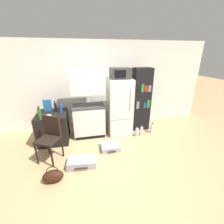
# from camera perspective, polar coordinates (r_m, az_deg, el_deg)

# --- Properties ---
(ground_plane) EXTENTS (24.00, 24.00, 0.00)m
(ground_plane) POSITION_cam_1_polar(r_m,az_deg,el_deg) (3.32, -0.14, -18.90)
(ground_plane) COLOR tan
(wall_back) EXTENTS (6.40, 0.10, 2.52)m
(wall_back) POSITION_cam_1_polar(r_m,az_deg,el_deg) (4.63, -2.93, 10.22)
(wall_back) COLOR white
(wall_back) RESTS_ON ground_plane
(side_table) EXTENTS (0.73, 0.77, 0.76)m
(side_table) POSITION_cam_1_polar(r_m,az_deg,el_deg) (4.17, -21.41, -5.36)
(side_table) COLOR black
(side_table) RESTS_ON ground_plane
(kitchen_hutch) EXTENTS (0.84, 0.55, 1.82)m
(kitchen_hutch) POSITION_cam_1_polar(r_m,az_deg,el_deg) (4.04, -9.04, 2.18)
(kitchen_hutch) COLOR silver
(kitchen_hutch) RESTS_ON ground_plane
(refrigerator) EXTENTS (0.63, 0.62, 1.54)m
(refrigerator) POSITION_cam_1_polar(r_m,az_deg,el_deg) (4.16, 2.86, 1.94)
(refrigerator) COLOR silver
(refrigerator) RESTS_ON ground_plane
(microwave) EXTENTS (0.49, 0.39, 0.28)m
(microwave) POSITION_cam_1_polar(r_m,az_deg,el_deg) (3.95, 3.10, 14.53)
(microwave) COLOR #333333
(microwave) RESTS_ON refrigerator
(bookshelf) EXTENTS (0.50, 0.37, 1.80)m
(bookshelf) POSITION_cam_1_polar(r_m,az_deg,el_deg) (4.44, 10.94, 4.60)
(bookshelf) COLOR black
(bookshelf) RESTS_ON ground_plane
(bottle_green_tall) EXTENTS (0.06, 0.06, 0.27)m
(bottle_green_tall) POSITION_cam_1_polar(r_m,az_deg,el_deg) (3.71, -25.84, -0.97)
(bottle_green_tall) COLOR #1E6028
(bottle_green_tall) RESTS_ON side_table
(bottle_wine_dark) EXTENTS (0.06, 0.06, 0.28)m
(bottle_wine_dark) POSITION_cam_1_polar(r_m,az_deg,el_deg) (4.09, -20.75, 1.80)
(bottle_wine_dark) COLOR black
(bottle_wine_dark) RESTS_ON side_table
(bottle_olive_oil) EXTENTS (0.08, 0.08, 0.25)m
(bottle_olive_oil) POSITION_cam_1_polar(r_m,az_deg,el_deg) (3.91, -26.00, -0.08)
(bottle_olive_oil) COLOR #566619
(bottle_olive_oil) RESTS_ON side_table
(bottle_blue_soda) EXTENTS (0.07, 0.07, 0.27)m
(bottle_blue_soda) POSITION_cam_1_polar(r_m,az_deg,el_deg) (3.96, -19.00, 1.38)
(bottle_blue_soda) COLOR #1E47A3
(bottle_blue_soda) RESTS_ON side_table
(bowl) EXTENTS (0.15, 0.15, 0.04)m
(bowl) POSITION_cam_1_polar(r_m,az_deg,el_deg) (3.81, -23.16, -1.52)
(bowl) COLOR silver
(bowl) RESTS_ON side_table
(cereal_box) EXTENTS (0.19, 0.07, 0.30)m
(cereal_box) POSITION_cam_1_polar(r_m,az_deg,el_deg) (4.19, -23.37, 2.35)
(cereal_box) COLOR #1E66A8
(cereal_box) RESTS_ON side_table
(chair) EXTENTS (0.54, 0.54, 0.96)m
(chair) POSITION_cam_1_polar(r_m,az_deg,el_deg) (3.40, -22.49, -7.93)
(chair) COLOR black
(chair) RESTS_ON ground_plane
(suitcase_large_flat) EXTENTS (0.60, 0.41, 0.15)m
(suitcase_large_flat) POSITION_cam_1_polar(r_m,az_deg,el_deg) (3.29, -11.40, -18.17)
(suitcase_large_flat) COLOR #99999E
(suitcase_large_flat) RESTS_ON ground_plane
(suitcase_small_flat) EXTENTS (0.45, 0.41, 0.11)m
(suitcase_small_flat) POSITION_cam_1_polar(r_m,az_deg,el_deg) (3.70, -0.64, -13.05)
(suitcase_small_flat) COLOR #99999E
(suitcase_small_flat) RESTS_ON ground_plane
(handbag) EXTENTS (0.36, 0.20, 0.33)m
(handbag) POSITION_cam_1_polar(r_m,az_deg,el_deg) (3.06, -21.53, -21.76)
(handbag) COLOR #33190F
(handbag) RESTS_ON ground_plane
(water_bottle_front) EXTENTS (0.09, 0.09, 0.30)m
(water_bottle_front) POSITION_cam_1_polar(r_m,az_deg,el_deg) (4.52, 14.93, -6.06)
(water_bottle_front) COLOR silver
(water_bottle_front) RESTS_ON ground_plane
(water_bottle_middle) EXTENTS (0.08, 0.08, 0.30)m
(water_bottle_middle) POSITION_cam_1_polar(r_m,az_deg,el_deg) (4.23, 9.47, -7.51)
(water_bottle_middle) COLOR silver
(water_bottle_middle) RESTS_ON ground_plane
(water_bottle_back) EXTENTS (0.09, 0.09, 0.31)m
(water_bottle_back) POSITION_cam_1_polar(r_m,az_deg,el_deg) (4.30, 11.15, -7.09)
(water_bottle_back) COLOR silver
(water_bottle_back) RESTS_ON ground_plane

